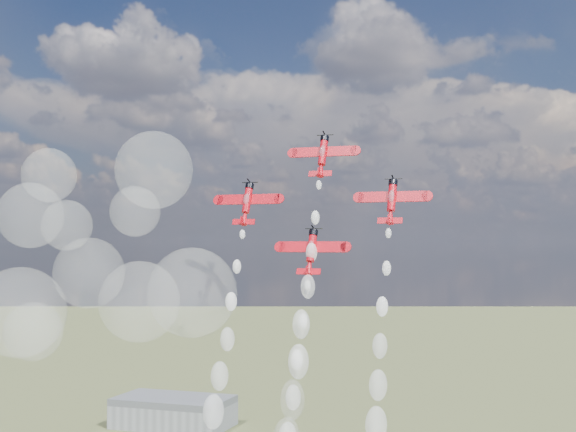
{
  "coord_description": "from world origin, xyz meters",
  "views": [
    {
      "loc": [
        42.22,
        -140.24,
        81.73
      ],
      "look_at": [
        -8.31,
        8.39,
        86.64
      ],
      "focal_mm": 50.0,
      "sensor_mm": 36.0,
      "label": 1
    }
  ],
  "objects_px": {
    "hangar": "(173,412)",
    "plane_lead": "(323,155)",
    "plane_left": "(247,203)",
    "plane_right": "(392,200)",
    "plane_slot": "(311,251)"
  },
  "relations": [
    {
      "from": "hangar",
      "to": "plane_lead",
      "type": "bearing_deg",
      "value": -54.96
    },
    {
      "from": "plane_left",
      "to": "plane_right",
      "type": "relative_size",
      "value": 1.0
    },
    {
      "from": "plane_lead",
      "to": "plane_left",
      "type": "bearing_deg",
      "value": -165.12
    },
    {
      "from": "plane_left",
      "to": "plane_slot",
      "type": "distance_m",
      "value": 17.85
    },
    {
      "from": "plane_right",
      "to": "hangar",
      "type": "bearing_deg",
      "value": 127.62
    },
    {
      "from": "plane_lead",
      "to": "plane_slot",
      "type": "relative_size",
      "value": 1.0
    },
    {
      "from": "hangar",
      "to": "plane_right",
      "type": "xyz_separation_m",
      "value": [
        132.32,
        -171.71,
        82.91
      ]
    },
    {
      "from": "plane_lead",
      "to": "plane_right",
      "type": "height_order",
      "value": "plane_lead"
    },
    {
      "from": "plane_left",
      "to": "plane_right",
      "type": "distance_m",
      "value": 29.25
    },
    {
      "from": "hangar",
      "to": "plane_slot",
      "type": "height_order",
      "value": "plane_slot"
    },
    {
      "from": "hangar",
      "to": "plane_left",
      "type": "xyz_separation_m",
      "value": [
        103.07,
        -171.71,
        82.91
      ]
    },
    {
      "from": "plane_slot",
      "to": "plane_lead",
      "type": "bearing_deg",
      "value": 90.0
    },
    {
      "from": "plane_lead",
      "to": "plane_right",
      "type": "xyz_separation_m",
      "value": [
        14.62,
        -3.89,
        -9.47
      ]
    },
    {
      "from": "plane_lead",
      "to": "plane_slot",
      "type": "bearing_deg",
      "value": -90.0
    },
    {
      "from": "plane_right",
      "to": "plane_slot",
      "type": "bearing_deg",
      "value": -165.12
    }
  ]
}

